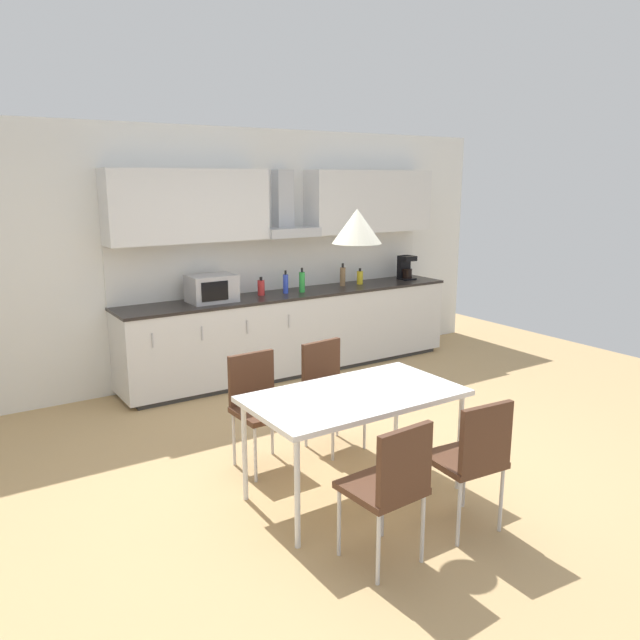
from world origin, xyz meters
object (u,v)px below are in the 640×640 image
Objects in this scene: bottle_red at (261,287)px; chair_far_left at (258,399)px; bottle_yellow at (360,277)px; bottle_blue at (286,283)px; dining_table at (355,400)px; chair_near_right at (473,453)px; microwave at (212,288)px; bottle_green at (302,282)px; chair_far_right at (329,384)px; chair_near_left at (392,480)px; pendant_lamp at (357,226)px; coffee_maker at (406,268)px; bottle_brown at (343,276)px.

bottle_red is 0.23× the size of chair_far_left.
bottle_blue is (-1.06, -0.04, 0.03)m from bottle_yellow.
chair_near_right reaches higher than dining_table.
bottle_blue reaches higher than bottle_yellow.
bottle_yellow is 3.46m from dining_table.
bottle_red is at bearing 179.61° from bottle_yellow.
microwave is 1.74× the size of bottle_green.
chair_far_right is 1.70m from chair_near_left.
chair_near_right is (-1.77, -3.53, -0.47)m from bottle_yellow.
microwave is 1.99m from chair_far_right.
coffee_maker is at bearing 44.20° from pendant_lamp.
chair_near_left is at bearing -112.35° from pendant_lamp.
bottle_green is at bearing 65.32° from dining_table.
bottle_red is 2.29m from chair_far_left.
bottle_red is 0.63× the size of pendant_lamp.
bottle_red is at bearing 74.71° from dining_table.
pendant_lamp reaches higher than dining_table.
coffee_maker is 0.34× the size of chair_near_right.
chair_near_left is at bearing -112.24° from chair_far_right.
microwave reaches higher than dining_table.
coffee_maker is at bearing 54.78° from chair_near_right.
chair_near_right is at bearing -104.66° from bottle_green.
dining_table is 1.68× the size of chair_near_right.
bottle_blue is at bearing -177.85° from bottle_yellow.
bottle_blue is at bearing 69.05° from dining_table.
microwave is 3.52m from chair_near_right.
bottle_blue is 0.30× the size of chair_near_right.
pendant_lamp reaches higher than chair_near_right.
coffee_maker reaches higher than bottle_yellow.
chair_near_right and chair_near_left have the same top height.
bottle_blue is 0.29m from bottle_red.
chair_near_left is (-0.32, -0.79, -0.16)m from dining_table.
bottle_green is 0.19× the size of dining_table.
chair_far_right is at bearing -142.02° from coffee_maker.
bottle_blue is 0.30× the size of chair_far_right.
chair_near_left is at bearing -114.16° from bottle_green.
bottle_brown is at bearing -0.21° from bottle_red.
microwave is 1.60× the size of coffee_maker.
bottle_brown is 0.81m from bottle_blue.
bottle_brown is 0.31× the size of chair_near_left.
dining_table is at bearing -135.00° from pendant_lamp.
bottle_blue is at bearing 168.24° from bottle_green.
bottle_yellow reaches higher than dining_table.
microwave reaches higher than bottle_red.
bottle_brown is (-0.96, 0.03, -0.03)m from coffee_maker.
bottle_yellow is at bearing 55.58° from chair_near_left.
bottle_yellow is 3.56m from pendant_lamp.
chair_far_left is at bearing 179.96° from chair_far_right.
bottle_green is at bearing -174.80° from bottle_yellow.
microwave is at bearing 86.87° from dining_table.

